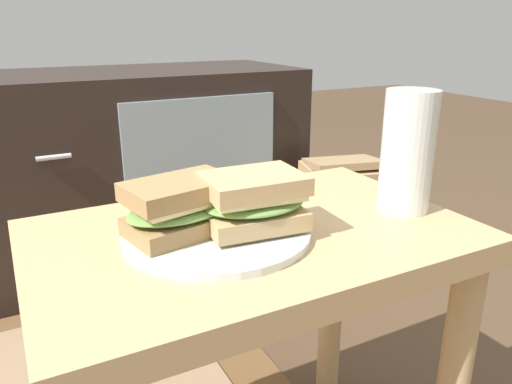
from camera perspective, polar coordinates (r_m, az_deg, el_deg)
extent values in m
cube|color=tan|center=(0.65, -0.37, -5.70)|extent=(0.56, 0.36, 0.04)
cylinder|color=tan|center=(0.84, -21.42, -19.34)|extent=(0.04, 0.04, 0.43)
cylinder|color=tan|center=(0.98, 8.67, -11.91)|extent=(0.04, 0.04, 0.43)
cube|color=black|center=(1.58, -13.18, 2.92)|extent=(0.96, 0.44, 0.58)
cube|color=#8C9EA8|center=(1.40, -6.05, 1.81)|extent=(0.44, 0.01, 0.44)
cylinder|color=silver|center=(1.29, -22.24, 3.72)|extent=(0.08, 0.01, 0.01)
cylinder|color=silver|center=(1.36, -21.08, -5.28)|extent=(0.08, 0.01, 0.01)
cylinder|color=silver|center=(0.62, -4.38, -4.83)|extent=(0.23, 0.23, 0.01)
cube|color=#9E7A4C|center=(0.61, -8.54, -3.63)|extent=(0.14, 0.10, 0.02)
ellipsoid|color=#729E4C|center=(0.60, -8.62, -1.96)|extent=(0.15, 0.11, 0.02)
cube|color=beige|center=(0.60, -8.67, -0.99)|extent=(0.13, 0.10, 0.01)
cube|color=#9E7A4C|center=(0.60, -8.74, 0.28)|extent=(0.14, 0.10, 0.02)
cube|color=tan|center=(0.61, -0.32, -2.89)|extent=(0.13, 0.10, 0.02)
ellipsoid|color=#729E4C|center=(0.61, -0.33, -1.23)|extent=(0.14, 0.11, 0.02)
cube|color=beige|center=(0.60, -0.33, -0.25)|extent=(0.12, 0.09, 0.01)
cube|color=tan|center=(0.60, -0.33, 1.02)|extent=(0.12, 0.09, 0.02)
cylinder|color=silver|center=(0.72, 17.02, 4.46)|extent=(0.07, 0.07, 0.17)
cylinder|color=#C67219|center=(0.72, 16.91, 3.36)|extent=(0.06, 0.06, 0.13)
cylinder|color=white|center=(0.70, 17.47, 9.03)|extent=(0.06, 0.06, 0.01)
cube|color=tan|center=(1.47, 9.65, -3.25)|extent=(0.25, 0.23, 0.33)
cube|color=#987950|center=(1.41, 10.04, 3.30)|extent=(0.23, 0.20, 0.04)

